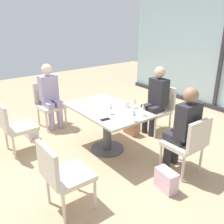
# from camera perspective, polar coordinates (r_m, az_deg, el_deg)

# --- Properties ---
(ground_plane) EXTENTS (12.00, 12.00, 0.00)m
(ground_plane) POSITION_cam_1_polar(r_m,az_deg,el_deg) (4.35, -1.06, -8.29)
(ground_plane) COLOR tan
(window_wall_backdrop) EXTENTS (5.46, 0.10, 2.70)m
(window_wall_backdrop) POSITION_cam_1_polar(r_m,az_deg,el_deg) (6.30, 23.44, 11.04)
(window_wall_backdrop) COLOR #9AB7BC
(window_wall_backdrop) RESTS_ON ground_plane
(dining_table_main) EXTENTS (1.38, 0.86, 0.73)m
(dining_table_main) POSITION_cam_1_polar(r_m,az_deg,el_deg) (4.11, -1.11, -1.59)
(dining_table_main) COLOR #BCB29E
(dining_table_main) RESTS_ON ground_plane
(chair_side_end) EXTENTS (0.50, 0.46, 0.87)m
(chair_side_end) POSITION_cam_1_polar(r_m,az_deg,el_deg) (5.23, -14.00, 2.25)
(chair_side_end) COLOR beige
(chair_side_end) RESTS_ON ground_plane
(chair_near_window) EXTENTS (0.46, 0.51, 0.87)m
(chair_near_window) POSITION_cam_1_polar(r_m,az_deg,el_deg) (4.91, 10.57, 1.25)
(chair_near_window) COLOR beige
(chair_near_window) RESTS_ON ground_plane
(chair_far_right) EXTENTS (0.50, 0.46, 0.87)m
(chair_far_right) POSITION_cam_1_polar(r_m,az_deg,el_deg) (3.67, 16.75, -6.45)
(chair_far_right) COLOR beige
(chair_far_right) RESTS_ON ground_plane
(chair_front_right) EXTENTS (0.46, 0.50, 0.87)m
(chair_front_right) POSITION_cam_1_polar(r_m,az_deg,el_deg) (2.95, -11.17, -13.26)
(chair_front_right) COLOR beige
(chair_front_right) RESTS_ON ground_plane
(chair_front_left) EXTENTS (0.46, 0.50, 0.87)m
(chair_front_left) POSITION_cam_1_polar(r_m,az_deg,el_deg) (4.34, -21.12, -2.62)
(chair_front_left) COLOR beige
(chair_front_left) RESTS_ON ground_plane
(person_side_end) EXTENTS (0.39, 0.34, 1.26)m
(person_side_end) POSITION_cam_1_polar(r_m,az_deg,el_deg) (5.08, -13.69, 4.10)
(person_side_end) COLOR #9E93B7
(person_side_end) RESTS_ON ground_plane
(person_near_window) EXTENTS (0.34, 0.39, 1.26)m
(person_near_window) POSITION_cam_1_polar(r_m,az_deg,el_deg) (4.77, 9.84, 3.28)
(person_near_window) COLOR #28282D
(person_near_window) RESTS_ON ground_plane
(person_far_right) EXTENTS (0.39, 0.34, 1.26)m
(person_far_right) POSITION_cam_1_polar(r_m,az_deg,el_deg) (3.64, 15.72, -3.02)
(person_far_right) COLOR #28282D
(person_far_right) RESTS_ON ground_plane
(wine_glass_0) EXTENTS (0.07, 0.07, 0.18)m
(wine_glass_0) POSITION_cam_1_polar(r_m,az_deg,el_deg) (3.75, 6.98, 1.08)
(wine_glass_0) COLOR silver
(wine_glass_0) RESTS_ON dining_table_main
(wine_glass_1) EXTENTS (0.07, 0.07, 0.18)m
(wine_glass_1) POSITION_cam_1_polar(r_m,az_deg,el_deg) (4.04, 5.00, 2.63)
(wine_glass_1) COLOR silver
(wine_glass_1) RESTS_ON dining_table_main
(wine_glass_2) EXTENTS (0.07, 0.07, 0.18)m
(wine_glass_2) POSITION_cam_1_polar(r_m,az_deg,el_deg) (3.78, -0.38, 1.37)
(wine_glass_2) COLOR silver
(wine_glass_2) RESTS_ON dining_table_main
(wine_glass_3) EXTENTS (0.07, 0.07, 0.18)m
(wine_glass_3) POSITION_cam_1_polar(r_m,az_deg,el_deg) (3.54, 4.85, -0.10)
(wine_glass_3) COLOR silver
(wine_glass_3) RESTS_ON dining_table_main
(coffee_cup) EXTENTS (0.08, 0.08, 0.09)m
(coffee_cup) POSITION_cam_1_polar(r_m,az_deg,el_deg) (4.12, 3.29, 1.80)
(coffee_cup) COLOR white
(coffee_cup) RESTS_ON dining_table_main
(cell_phone_on_table) EXTENTS (0.08, 0.15, 0.01)m
(cell_phone_on_table) POSITION_cam_1_polar(r_m,az_deg,el_deg) (3.63, -1.52, -1.66)
(cell_phone_on_table) COLOR black
(cell_phone_on_table) RESTS_ON dining_table_main
(handbag_0) EXTENTS (0.31, 0.18, 0.28)m
(handbag_0) POSITION_cam_1_polar(r_m,az_deg,el_deg) (4.97, -18.17, -3.70)
(handbag_0) COLOR silver
(handbag_0) RESTS_ON ground_plane
(handbag_1) EXTENTS (0.30, 0.16, 0.28)m
(handbag_1) POSITION_cam_1_polar(r_m,az_deg,el_deg) (4.82, 4.37, -3.38)
(handbag_1) COLOR #A3704C
(handbag_1) RESTS_ON ground_plane
(handbag_2) EXTENTS (0.32, 0.20, 0.28)m
(handbag_2) POSITION_cam_1_polar(r_m,az_deg,el_deg) (3.47, 12.03, -14.69)
(handbag_2) COLOR beige
(handbag_2) RESTS_ON ground_plane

